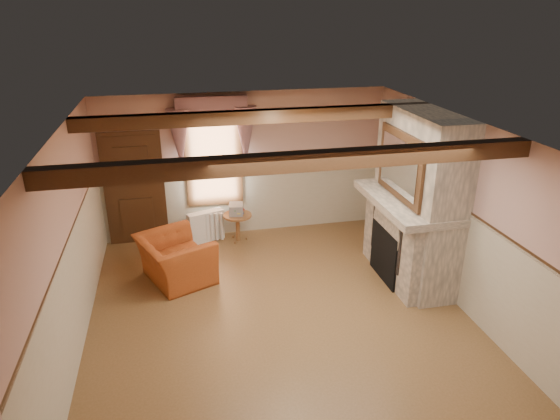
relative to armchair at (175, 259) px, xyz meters
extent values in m
cube|color=brown|center=(1.45, -1.30, -0.38)|extent=(5.50, 6.00, 0.01)
cube|color=silver|center=(1.45, -1.30, 2.42)|extent=(5.50, 6.00, 0.01)
cube|color=tan|center=(1.45, 1.70, 1.02)|extent=(5.50, 0.02, 2.80)
cube|color=tan|center=(1.45, -4.30, 1.02)|extent=(5.50, 0.02, 2.80)
cube|color=tan|center=(-1.30, -1.30, 1.02)|extent=(0.02, 6.00, 2.80)
cube|color=tan|center=(4.20, -1.30, 1.02)|extent=(0.02, 6.00, 2.80)
cube|color=black|center=(3.45, -0.70, 0.07)|extent=(0.20, 0.95, 0.90)
imported|color=#994219|center=(0.00, 0.00, 0.00)|extent=(1.40, 1.48, 0.76)
cylinder|color=brown|center=(1.21, 1.26, -0.11)|extent=(0.64, 0.64, 0.55)
cube|color=#B7AD8C|center=(1.20, 1.30, 0.27)|extent=(0.31, 0.36, 0.20)
cube|color=white|center=(0.61, 1.40, -0.08)|extent=(0.72, 0.41, 0.60)
imported|color=brown|center=(3.69, -0.67, 1.08)|extent=(0.31, 0.31, 0.08)
cube|color=#311F0D|center=(3.69, 0.11, 1.14)|extent=(0.14, 0.24, 0.20)
cylinder|color=gold|center=(3.69, -0.03, 1.18)|extent=(0.11, 0.11, 0.28)
cylinder|color=#A91B14|center=(3.69, -1.37, 1.12)|extent=(0.06, 0.06, 0.16)
cylinder|color=gold|center=(3.69, -1.32, 1.10)|extent=(0.06, 0.06, 0.12)
cube|color=gray|center=(3.87, -0.70, 1.02)|extent=(0.85, 2.00, 2.80)
cube|color=gray|center=(3.69, -0.70, 0.98)|extent=(1.05, 2.05, 0.12)
cube|color=silver|center=(3.51, -0.70, 1.59)|extent=(0.06, 1.44, 1.04)
cube|color=black|center=(-0.65, 1.64, 0.67)|extent=(1.10, 0.10, 2.10)
cube|color=white|center=(0.85, 1.67, 1.27)|extent=(1.06, 0.08, 2.02)
cube|color=gray|center=(0.85, 1.58, 1.87)|extent=(1.30, 0.14, 1.40)
cube|color=black|center=(1.45, -2.50, 2.32)|extent=(5.50, 0.18, 0.20)
cube|color=black|center=(1.45, -0.10, 2.32)|extent=(5.50, 0.18, 0.20)
camera|label=1|loc=(0.11, -7.49, 3.88)|focal=32.00mm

